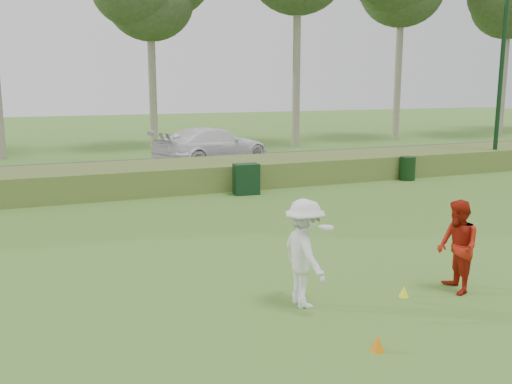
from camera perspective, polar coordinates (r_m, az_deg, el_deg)
name	(u,v)px	position (r m, az deg, el deg)	size (l,w,h in m)	color
ground	(344,308)	(10.00, 8.79, -11.44)	(120.00, 120.00, 0.00)	#3F7125
reed_strip	(173,176)	(20.75, -8.31, 1.59)	(80.00, 3.00, 0.90)	#4F6729
park_road	(146,168)	(25.64, -10.95, 2.34)	(80.00, 6.00, 0.06)	#2D2D2D
lamp_post	(504,38)	(26.73, 23.55, 13.96)	(0.70, 0.70, 8.18)	black
player_white	(305,253)	(9.74, 4.88, -6.12)	(0.88, 1.21, 1.86)	white
player_red	(458,247)	(10.98, 19.51, -5.18)	(0.83, 0.65, 1.71)	#A51B0E
cone_orange	(378,343)	(8.59, 12.06, -14.57)	(0.21, 0.21, 0.24)	orange
cone_yellow	(404,291)	(10.69, 14.58, -9.59)	(0.18, 0.18, 0.20)	#F9F91A
utility_cabinet	(246,179)	(19.42, -0.98, 1.30)	(0.84, 0.53, 1.05)	black
trash_bin	(407,168)	(23.04, 14.90, 2.29)	(0.61, 0.61, 0.92)	black
car_right	(212,146)	(26.45, -4.38, 4.66)	(2.34, 5.75, 1.67)	white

